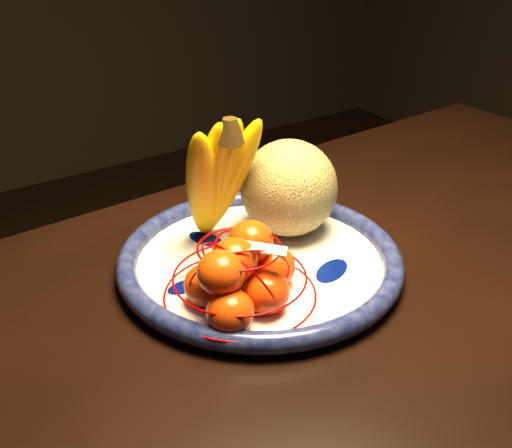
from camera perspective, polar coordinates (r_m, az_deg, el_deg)
dining_table at (r=0.97m, az=11.28°, el=-8.01°), size 1.46×0.93×0.71m
fruit_bowl at (r=0.91m, az=0.35°, el=-3.28°), size 0.40×0.40×0.03m
cantaloupe at (r=0.95m, az=2.95°, el=3.22°), size 0.14×0.14×0.14m
banana_bunch at (r=0.90m, az=-3.60°, el=4.40°), size 0.15×0.13×0.22m
mandarin_bag at (r=0.80m, az=-1.43°, el=-4.52°), size 0.25×0.25×0.12m
price_tag at (r=0.77m, az=0.12°, el=-2.10°), size 0.07×0.07×0.01m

